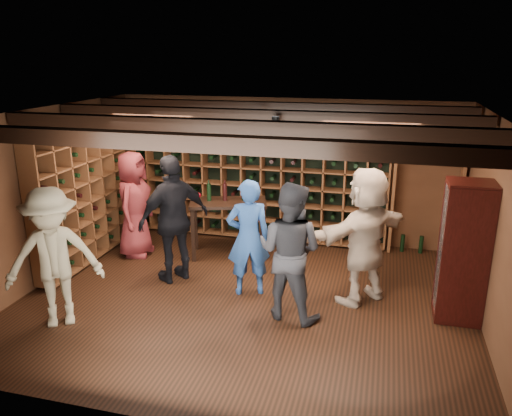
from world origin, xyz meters
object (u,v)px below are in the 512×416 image
(display_cabinet, at_px, (463,255))
(man_blue_shirt, at_px, (248,238))
(guest_woman_black, at_px, (174,219))
(tasting_table, at_px, (228,208))
(guest_khaki, at_px, (54,258))
(guest_beige, at_px, (365,236))
(guest_red_floral, at_px, (134,204))
(man_grey_suit, at_px, (290,251))

(display_cabinet, height_order, man_blue_shirt, display_cabinet)
(guest_woman_black, distance_m, tasting_table, 1.19)
(guest_khaki, distance_m, guest_beige, 3.91)
(guest_red_floral, distance_m, guest_woman_black, 1.27)
(man_blue_shirt, distance_m, guest_khaki, 2.47)
(guest_red_floral, bearing_deg, man_grey_suit, -120.05)
(man_blue_shirt, relative_size, guest_woman_black, 0.87)
(guest_khaki, distance_m, tasting_table, 2.96)
(display_cabinet, bearing_deg, guest_woman_black, 177.81)
(man_grey_suit, distance_m, guest_khaki, 2.85)
(man_grey_suit, xyz_separation_m, guest_woman_black, (-1.81, 0.64, 0.06))
(guest_khaki, height_order, tasting_table, guest_khaki)
(guest_khaki, relative_size, tasting_table, 1.29)
(guest_woman_black, bearing_deg, guest_beige, 128.60)
(display_cabinet, height_order, guest_beige, guest_beige)
(man_grey_suit, height_order, guest_khaki, man_grey_suit)
(man_grey_suit, height_order, guest_woman_black, guest_woman_black)
(man_blue_shirt, relative_size, guest_khaki, 0.94)
(guest_red_floral, relative_size, guest_woman_black, 0.93)
(man_grey_suit, xyz_separation_m, tasting_table, (-1.35, 1.73, -0.07))
(guest_red_floral, distance_m, tasting_table, 1.54)
(man_blue_shirt, bearing_deg, man_grey_suit, 121.51)
(man_grey_suit, distance_m, guest_beige, 1.11)
(man_grey_suit, bearing_deg, display_cabinet, -153.56)
(guest_woman_black, bearing_deg, guest_khaki, 7.81)
(man_grey_suit, bearing_deg, guest_beige, -129.53)
(guest_woman_black, height_order, tasting_table, guest_woman_black)
(man_blue_shirt, distance_m, guest_woman_black, 1.16)
(guest_red_floral, xyz_separation_m, tasting_table, (1.49, 0.36, -0.06))
(man_blue_shirt, relative_size, guest_red_floral, 0.94)
(man_blue_shirt, height_order, tasting_table, man_blue_shirt)
(man_grey_suit, bearing_deg, tasting_table, -38.86)
(man_blue_shirt, distance_m, guest_red_floral, 2.35)
(guest_red_floral, bearing_deg, guest_khaki, 179.15)
(man_blue_shirt, distance_m, guest_beige, 1.56)
(guest_khaki, bearing_deg, man_blue_shirt, 1.75)
(display_cabinet, bearing_deg, guest_red_floral, 169.84)
(man_blue_shirt, bearing_deg, tasting_table, -83.25)
(man_grey_suit, relative_size, guest_beige, 0.95)
(tasting_table, bearing_deg, man_grey_suit, -68.96)
(guest_red_floral, height_order, guest_woman_black, guest_woman_black)
(display_cabinet, relative_size, tasting_table, 1.29)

